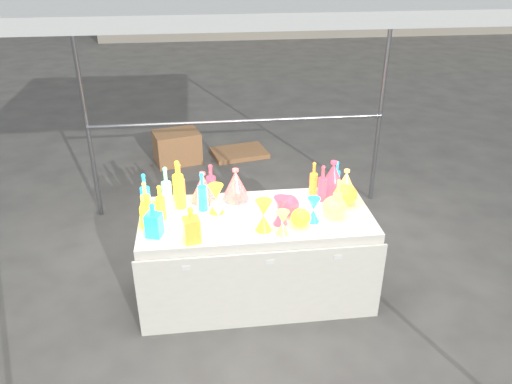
{
  "coord_description": "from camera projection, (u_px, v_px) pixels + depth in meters",
  "views": [
    {
      "loc": [
        -0.41,
        -3.33,
        2.7
      ],
      "look_at": [
        0.0,
        0.0,
        0.95
      ],
      "focal_mm": 35.0,
      "sensor_mm": 36.0,
      "label": 1
    }
  ],
  "objects": [
    {
      "name": "decanter_0",
      "position": [
        148.0,
        210.0,
        3.68
      ],
      "size": [
        0.11,
        0.11,
        0.27
      ],
      "primitive_type": null,
      "rotation": [
        0.0,
        0.0,
        -0.05
      ],
      "color": "red",
      "rests_on": "display_table"
    },
    {
      "name": "cardboard_box_flat",
      "position": [
        239.0,
        153.0,
        6.8
      ],
      "size": [
        0.81,
        0.65,
        0.06
      ],
      "primitive_type": "cube",
      "rotation": [
        0.0,
        0.0,
        0.21
      ],
      "color": "#AF7A4F",
      "rests_on": "ground"
    },
    {
      "name": "hourglass_0",
      "position": [
        264.0,
        215.0,
        3.63
      ],
      "size": [
        0.16,
        0.16,
        0.24
      ],
      "primitive_type": null,
      "rotation": [
        0.0,
        0.0,
        0.39
      ],
      "color": "yellow",
      "rests_on": "display_table"
    },
    {
      "name": "bottle_4",
      "position": [
        146.0,
        201.0,
        3.76
      ],
      "size": [
        0.08,
        0.08,
        0.32
      ],
      "primitive_type": null,
      "rotation": [
        0.0,
        0.0,
        0.13
      ],
      "color": "#168A77",
      "rests_on": "display_table"
    },
    {
      "name": "hourglass_3",
      "position": [
        219.0,
        216.0,
        3.67
      ],
      "size": [
        0.12,
        0.12,
        0.2
      ],
      "primitive_type": null,
      "rotation": [
        0.0,
        0.0,
        0.23
      ],
      "color": "#CF2985",
      "rests_on": "display_table"
    },
    {
      "name": "ground",
      "position": [
        256.0,
        291.0,
        4.23
      ],
      "size": [
        80.0,
        80.0,
        0.0
      ],
      "primitive_type": "plane",
      "color": "slate",
      "rests_on": "ground"
    },
    {
      "name": "hourglass_5",
      "position": [
        313.0,
        210.0,
        3.75
      ],
      "size": [
        0.13,
        0.13,
        0.2
      ],
      "primitive_type": null,
      "rotation": [
        0.0,
        0.0,
        0.39
      ],
      "color": "#17821F",
      "rests_on": "display_table"
    },
    {
      "name": "lampshade_3",
      "position": [
        346.0,
        183.0,
        4.09
      ],
      "size": [
        0.23,
        0.23,
        0.25
      ],
      "primitive_type": null,
      "rotation": [
        0.0,
        0.0,
        -0.09
      ],
      "color": "#168A77",
      "rests_on": "display_table"
    },
    {
      "name": "decanter_2",
      "position": [
        153.0,
        219.0,
        3.56
      ],
      "size": [
        0.14,
        0.14,
        0.27
      ],
      "primitive_type": null,
      "rotation": [
        0.0,
        0.0,
        -0.32
      ],
      "color": "#17821F",
      "rests_on": "display_table"
    },
    {
      "name": "hourglass_1",
      "position": [
        281.0,
        211.0,
        3.71
      ],
      "size": [
        0.15,
        0.15,
        0.22
      ],
      "primitive_type": null,
      "rotation": [
        0.0,
        0.0,
        0.38
      ],
      "color": "#1B229E",
      "rests_on": "display_table"
    },
    {
      "name": "decanter_1",
      "position": [
        191.0,
        224.0,
        3.49
      ],
      "size": [
        0.13,
        0.13,
        0.27
      ],
      "primitive_type": null,
      "rotation": [
        0.0,
        0.0,
        0.19
      ],
      "color": "yellow",
      "rests_on": "display_table"
    },
    {
      "name": "bottle_10",
      "position": [
        322.0,
        183.0,
        4.02
      ],
      "size": [
        0.08,
        0.08,
        0.31
      ],
      "primitive_type": null,
      "rotation": [
        0.0,
        0.0,
        -0.12
      ],
      "color": "#1B229E",
      "rests_on": "display_table"
    },
    {
      "name": "bottle_3",
      "position": [
        211.0,
        181.0,
        4.06
      ],
      "size": [
        0.09,
        0.09,
        0.3
      ],
      "primitive_type": null,
      "rotation": [
        0.0,
        0.0,
        -0.25
      ],
      "color": "#1B229E",
      "rests_on": "display_table"
    },
    {
      "name": "display_table",
      "position": [
        256.0,
        255.0,
        4.05
      ],
      "size": [
        1.84,
        0.83,
        0.75
      ],
      "color": "white",
      "rests_on": "ground"
    },
    {
      "name": "lampshade_0",
      "position": [
        203.0,
        187.0,
        4.03
      ],
      "size": [
        0.26,
        0.26,
        0.26
      ],
      "primitive_type": null,
      "rotation": [
        0.0,
        0.0,
        -0.23
      ],
      "color": "yellow",
      "rests_on": "display_table"
    },
    {
      "name": "hourglass_2",
      "position": [
        283.0,
        223.0,
        3.59
      ],
      "size": [
        0.11,
        0.11,
        0.19
      ],
      "primitive_type": null,
      "rotation": [
        0.0,
        0.0,
        -0.19
      ],
      "color": "#168A77",
      "rests_on": "display_table"
    },
    {
      "name": "bottle_7",
      "position": [
        202.0,
        191.0,
        3.88
      ],
      "size": [
        0.09,
        0.09,
        0.33
      ],
      "primitive_type": null,
      "rotation": [
        0.0,
        0.0,
        0.23
      ],
      "color": "#17821F",
      "rests_on": "display_table"
    },
    {
      "name": "bottle_1",
      "position": [
        145.0,
        193.0,
        3.86
      ],
      "size": [
        0.1,
        0.1,
        0.32
      ],
      "primitive_type": null,
      "rotation": [
        0.0,
        0.0,
        -0.33
      ],
      "color": "#17821F",
      "rests_on": "display_table"
    },
    {
      "name": "lampshade_2",
      "position": [
        333.0,
        178.0,
        4.13
      ],
      "size": [
        0.33,
        0.33,
        0.29
      ],
      "primitive_type": null,
      "rotation": [
        0.0,
        0.0,
        -0.42
      ],
      "color": "#1B229E",
      "rests_on": "display_table"
    },
    {
      "name": "hourglass_4",
      "position": [
        216.0,
        199.0,
        3.86
      ],
      "size": [
        0.14,
        0.14,
        0.24
      ],
      "primitive_type": null,
      "rotation": [
        0.0,
        0.0,
        -0.24
      ],
      "color": "red",
      "rests_on": "display_table"
    },
    {
      "name": "bottle_5",
      "position": [
        166.0,
        188.0,
        3.89
      ],
      "size": [
        0.09,
        0.09,
        0.36
      ],
      "primitive_type": null,
      "rotation": [
        0.0,
        0.0,
        -0.23
      ],
      "color": "#CF2985",
      "rests_on": "display_table"
    },
    {
      "name": "bottle_8",
      "position": [
        337.0,
        175.0,
        4.22
      ],
      "size": [
        0.06,
        0.06,
        0.26
      ],
      "primitive_type": null,
      "rotation": [
        0.0,
        0.0,
        -0.07
      ],
      "color": "#17821F",
      "rests_on": "display_table"
    },
    {
      "name": "lampshade_1",
      "position": [
        236.0,
        184.0,
        4.05
      ],
      "size": [
        0.26,
        0.26,
        0.27
      ],
      "primitive_type": null,
      "rotation": [
        0.0,
        0.0,
        -0.14
      ],
      "color": "yellow",
      "rests_on": "display_table"
    },
    {
      "name": "bottle_6",
      "position": [
        160.0,
        202.0,
        3.77
      ],
      "size": [
        0.09,
        0.09,
        0.28
      ],
      "primitive_type": null,
      "rotation": [
        0.0,
        0.0,
        -0.37
      ],
      "color": "red",
      "rests_on": "display_table"
    },
    {
      "name": "cardboard_box_closed",
      "position": [
        177.0,
        147.0,
        6.52
      ],
      "size": [
        0.66,
        0.55,
        0.42
      ],
      "primitive_type": "cube",
      "rotation": [
        0.0,
        0.0,
        0.26
      ],
      "color": "#AF7A4F",
      "rests_on": "ground"
    },
    {
      "name": "globe_0",
      "position": [
        301.0,
        218.0,
        3.71
      ],
      "size": [
        0.18,
        0.18,
        0.12
      ],
      "primitive_type": null,
      "rotation": [
        0.0,
        0.0,
        0.21
      ],
      "color": "red",
      "rests_on": "display_table"
    },
    {
      "name": "globe_3",
      "position": [
        288.0,
        206.0,
        3.86
      ],
      "size": [
        0.22,
        0.22,
        0.14
      ],
      "primitive_type": null,
      "rotation": [
        0.0,
        0.0,
        0.28
      ],
      "color": "#1B229E",
      "rests_on": "display_table"
    },
    {
      "name": "globe_1",
      "position": [
        334.0,
        208.0,
        3.82
      ],
      "size": [
        0.21,
        0.21,
        0.15
      ],
      "primitive_type": null,
      "rotation": [
        0.0,
        0.0,
        0.12
      ],
      "color": "#168A77",
      "rests_on": "display_table"
    },
    {
      "name": "bottle_11",
      "position": [
        338.0,
        199.0,
        3.77
      ],
      "size": [
        0.09,
        0.09,
        0.33
      ],
      "primitive_type": null,
      "rotation": [
        0.0,
        0.0,
        0.34
      ],
      "color": "#168A77",
      "rests_on": "display_table"
    },
    {
      "name": "bottle_0",
      "position": [
        178.0,
        180.0,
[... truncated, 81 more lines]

